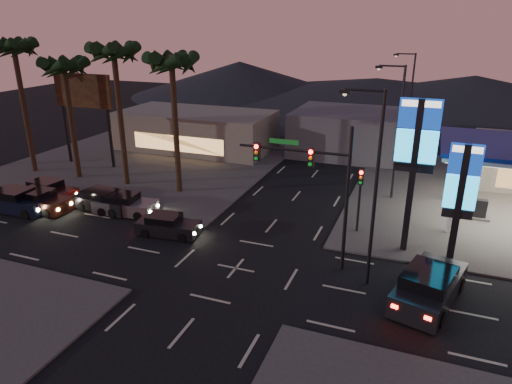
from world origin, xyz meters
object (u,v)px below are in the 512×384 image
at_px(pylon_sign_tall, 416,146).
at_px(car_lane_b_rear, 49,191).
at_px(traffic_signal_mast, 315,176).
at_px(pylon_sign_short, 461,188).
at_px(car_lane_a_front, 168,225).
at_px(suv_station, 429,287).
at_px(car_lane_a_rear, 17,201).
at_px(car_lane_b_front, 125,205).
at_px(car_lane_b_mid, 104,201).
at_px(car_lane_a_mid, 39,201).

height_order(pylon_sign_tall, car_lane_b_rear, pylon_sign_tall).
bearing_deg(traffic_signal_mast, pylon_sign_short, 19.13).
bearing_deg(car_lane_a_front, pylon_sign_short, 7.08).
bearing_deg(suv_station, pylon_sign_short, 75.99).
bearing_deg(pylon_sign_short, car_lane_a_rear, -174.91).
bearing_deg(car_lane_b_front, car_lane_b_mid, 178.05).
bearing_deg(car_lane_b_rear, pylon_sign_short, -0.10).
height_order(car_lane_b_front, suv_station, suv_station).
bearing_deg(suv_station, car_lane_b_front, 169.18).
relative_size(car_lane_b_front, suv_station, 0.80).
bearing_deg(car_lane_b_mid, car_lane_a_rear, -156.90).
bearing_deg(pylon_sign_tall, suv_station, -73.86).
bearing_deg(traffic_signal_mast, car_lane_a_rear, -179.83).
xyz_separation_m(pylon_sign_short, car_lane_b_mid, (-23.22, -0.15, -3.96)).
height_order(traffic_signal_mast, car_lane_b_front, traffic_signal_mast).
height_order(pylon_sign_short, car_lane_b_rear, pylon_sign_short).
height_order(car_lane_a_front, car_lane_b_mid, car_lane_b_mid).
xyz_separation_m(car_lane_a_rear, car_lane_b_mid, (5.69, 2.43, -0.06)).
bearing_deg(pylon_sign_short, car_lane_b_front, -179.44).
bearing_deg(traffic_signal_mast, pylon_sign_tall, 36.52).
bearing_deg(car_lane_a_front, car_lane_b_mid, 163.28).
bearing_deg(car_lane_a_front, car_lane_b_rear, 169.72).
distance_m(pylon_sign_short, car_lane_b_mid, 23.55).
xyz_separation_m(car_lane_a_mid, suv_station, (26.51, -2.20, 0.13)).
xyz_separation_m(car_lane_b_front, suv_station, (20.36, -3.89, 0.16)).
xyz_separation_m(car_lane_a_rear, car_lane_b_rear, (0.37, 2.63, -0.07)).
bearing_deg(car_lane_a_front, car_lane_a_mid, 179.02).
distance_m(car_lane_a_mid, car_lane_b_rear, 2.20).
xyz_separation_m(pylon_sign_short, car_lane_a_rear, (-28.91, -2.58, -3.90)).
distance_m(pylon_sign_tall, suv_station, 7.69).
bearing_deg(traffic_signal_mast, car_lane_a_front, 177.42).
height_order(car_lane_b_front, car_lane_b_rear, car_lane_b_rear).
xyz_separation_m(pylon_sign_tall, suv_station, (1.48, -5.10, -5.56)).
distance_m(pylon_sign_short, car_lane_b_front, 21.75).
xyz_separation_m(traffic_signal_mast, car_lane_a_rear, (-21.67, -0.07, -4.47)).
bearing_deg(car_lane_b_front, car_lane_a_mid, -164.64).
xyz_separation_m(pylon_sign_short, car_lane_b_front, (-21.38, -0.21, -3.98)).
relative_size(car_lane_a_rear, car_lane_b_front, 1.09).
height_order(car_lane_b_rear, suv_station, suv_station).
bearing_deg(car_lane_a_mid, car_lane_a_rear, -153.78).
xyz_separation_m(car_lane_a_front, car_lane_a_mid, (-10.76, 0.18, 0.09)).
relative_size(traffic_signal_mast, car_lane_b_rear, 1.70).
distance_m(car_lane_a_mid, car_lane_a_rear, 1.54).
height_order(car_lane_a_rear, suv_station, suv_station).
bearing_deg(pylon_sign_short, car_lane_a_mid, -176.05).
distance_m(traffic_signal_mast, car_lane_b_mid, 16.77).
distance_m(car_lane_b_mid, suv_station, 22.54).
bearing_deg(car_lane_a_mid, traffic_signal_mast, -1.73).
relative_size(car_lane_b_mid, car_lane_b_rear, 1.01).
bearing_deg(pylon_sign_tall, car_lane_a_mid, -173.39).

